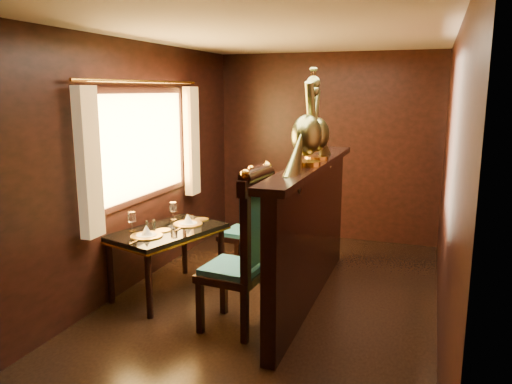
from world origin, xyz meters
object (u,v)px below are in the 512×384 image
Objects in this scene: chair_right at (253,217)px; peacock_left at (307,117)px; chair_left at (247,247)px; dining_table at (167,236)px; peacock_right at (317,119)px.

peacock_left is at bearing -36.32° from chair_right.
peacock_left is at bearing 61.08° from chair_left.
chair_right is (0.62, 0.76, 0.06)m from dining_table.
dining_table is 1.82m from peacock_left.
peacock_left is 0.40m from peacock_right.
chair_left is at bearing -7.77° from dining_table.
chair_left is at bearing -111.06° from peacock_right.
chair_right is 1.54m from peacock_left.
peacock_right is at bearing 90.00° from peacock_left.
chair_right is at bearing 113.17° from chair_left.
chair_left is 1.86× the size of peacock_right.
peacock_right is at bearing 35.12° from dining_table.
peacock_left reaches higher than chair_right.
peacock_left is at bearing 19.11° from dining_table.
chair_left reaches higher than chair_right.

